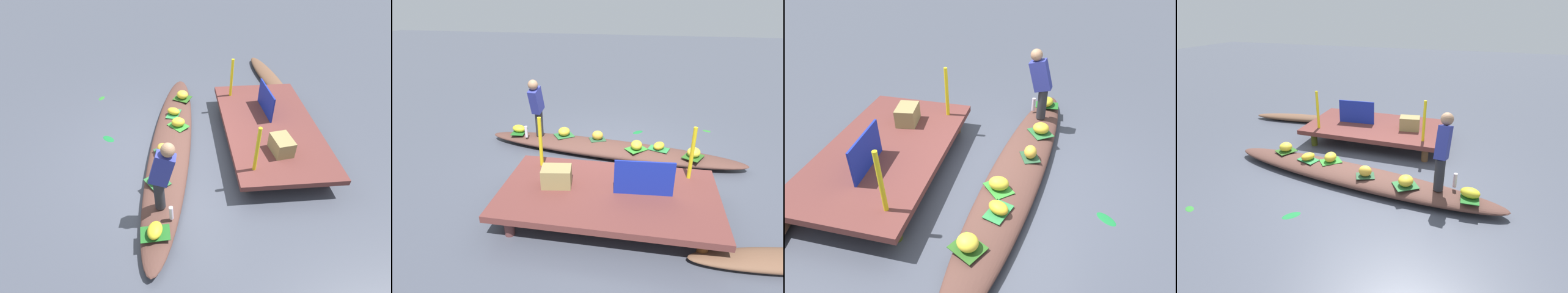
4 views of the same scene
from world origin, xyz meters
The scene contains 23 objects.
canal_water centered at (0.00, 0.00, 0.00)m, with size 40.00×40.00×0.00m, color #414552.
dock_platform centered at (-0.21, 1.98, 0.34)m, with size 3.20×1.80×0.39m.
vendor_boat centered at (0.00, 0.00, 0.12)m, with size 5.32×0.77×0.24m, color #51322A.
leaf_mat_0 centered at (-0.98, 0.09, 0.25)m, with size 0.39×0.25×0.01m, color #2A7C3E.
banana_bunch_0 centered at (-0.98, 0.09, 0.32)m, with size 0.28×0.19×0.14m, color gold.
leaf_mat_1 centered at (1.00, -0.24, 0.25)m, with size 0.38×0.32×0.01m, color #286432.
banana_bunch_1 centered at (1.00, -0.24, 0.34)m, with size 0.27×0.24×0.18m, color gold.
leaf_mat_2 centered at (-0.55, 0.18, 0.25)m, with size 0.38×0.28×0.01m, color #31852D.
banana_bunch_2 centered at (-0.55, 0.18, 0.34)m, with size 0.27×0.22×0.18m, color gold.
leaf_mat_3 centered at (-1.62, 0.32, 0.25)m, with size 0.36×0.31×0.01m, color #28591C.
banana_bunch_3 centered at (-1.62, 0.32, 0.34)m, with size 0.26×0.24×0.18m, color yellow.
leaf_mat_4 centered at (0.27, -0.15, 0.25)m, with size 0.32×0.25×0.01m, color #274F31.
banana_bunch_4 centered at (0.27, -0.15, 0.34)m, with size 0.23×0.19×0.19m, color gold.
leaf_mat_5 centered at (2.03, -0.26, 0.25)m, with size 0.42×0.28×0.01m, color #1E6121.
banana_bunch_5 centered at (2.03, -0.26, 0.32)m, with size 0.30×0.21×0.15m, color gold.
vendor_person centered at (1.54, -0.12, 0.95)m, with size 0.23×0.43×1.25m.
water_bottle centered at (1.77, -0.02, 0.37)m, with size 0.06×0.06×0.25m, color silver.
market_banner centered at (-0.71, 1.98, 0.66)m, with size 0.85×0.03×0.54m, color #152797.
railing_post_west centered at (-1.41, 1.38, 0.82)m, with size 0.06×0.06×0.86m, color yellow.
railing_post_east centered at (0.99, 1.38, 0.82)m, with size 0.06×0.06×0.86m, color yellow.
produce_crate centered at (0.58, 1.95, 0.54)m, with size 0.44×0.32×0.29m, color olive.
drifting_plant_0 centered at (-0.54, -1.27, 0.00)m, with size 0.29×0.15×0.01m, color #176D32.
drifting_plant_1 centered at (-2.17, -1.63, 0.00)m, with size 0.19×0.11×0.01m, color #2A762B.
Camera 2 is at (-0.63, 6.09, 3.08)m, focal length 30.39 mm.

